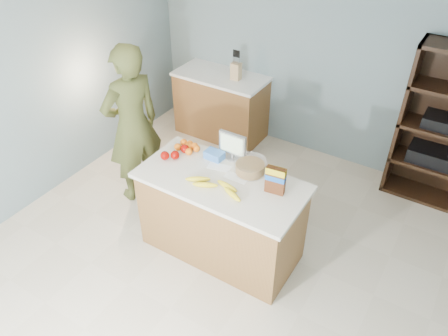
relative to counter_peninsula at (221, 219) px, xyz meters
The scene contains 15 objects.
floor 0.51m from the counter_peninsula, 90.00° to the right, with size 4.50×5.00×0.02m, color beige.
walls 1.27m from the counter_peninsula, 90.00° to the right, with size 4.52×5.02×2.51m.
counter_peninsula is the anchor object (origin of this frame).
back_cabinet 2.25m from the counter_peninsula, 122.28° to the left, with size 1.24×0.62×0.90m.
shelving_unit 2.61m from the counter_peninsula, 52.89° to the left, with size 0.90×0.40×1.80m.
person 1.42m from the counter_peninsula, 168.03° to the left, with size 0.67×0.44×1.83m, color #464C22.
knife_block 2.21m from the counter_peninsula, 117.06° to the left, with size 0.12×0.10×0.31m.
envelopes 0.50m from the counter_peninsula, 93.01° to the left, with size 0.45×0.19×0.00m.
bananas 0.53m from the counter_peninsula, 80.10° to the right, with size 0.60×0.21×0.05m.
apples 0.78m from the counter_peninsula, behind, with size 0.18×0.28×0.09m.
oranges 0.78m from the counter_peninsula, 155.64° to the left, with size 0.24×0.19×0.07m.
blue_carton 0.62m from the counter_peninsula, 133.34° to the left, with size 0.18×0.12×0.08m, color blue.
salad_bowl 0.62m from the counter_peninsula, 55.56° to the left, with size 0.30×0.30×0.13m.
tv 0.73m from the counter_peninsula, 104.09° to the left, with size 0.28×0.12×0.28m.
cereal_box 0.81m from the counter_peninsula, 11.24° to the left, with size 0.18×0.09×0.26m.
Camera 1 is at (1.67, -2.33, 3.34)m, focal length 35.00 mm.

